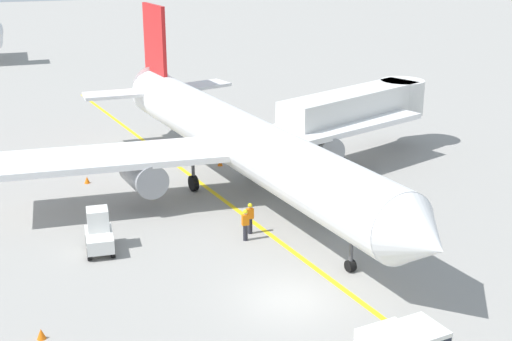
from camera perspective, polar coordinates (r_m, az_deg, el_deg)
name	(u,v)px	position (r m, az deg, el deg)	size (l,w,h in m)	color
ground_plane	(289,300)	(30.94, 2.66, -10.38)	(300.00, 300.00, 0.00)	gray
taxi_line_yellow	(287,247)	(35.69, 2.55, -6.23)	(0.30, 80.00, 0.01)	yellow
airliner	(236,138)	(42.03, -1.65, 2.64)	(28.24, 35.25, 10.10)	white
jet_bridge	(364,107)	(49.67, 8.72, 5.08)	(12.79, 7.61, 4.85)	silver
baggage_tug_near_wing	(99,233)	(35.86, -12.58, -4.95)	(1.45, 2.47, 2.10)	silver
belt_loader_forward_hold	(335,196)	(40.50, 6.43, -2.04)	(3.96, 4.77, 2.59)	silver
ground_crew_marshaller	(250,217)	(36.90, -0.48, -3.81)	(0.36, 0.24, 1.70)	#26262D
ground_crew_wing_walker	(245,224)	(36.10, -0.87, -4.33)	(0.36, 0.24, 1.70)	#26262D
safety_cone_nose_left	(87,180)	(45.76, -13.50, -0.74)	(0.36, 0.36, 0.44)	orange
safety_cone_nose_right	(41,334)	(29.35, -16.97, -12.51)	(0.36, 0.36, 0.44)	orange
safety_cone_wingtip_right	(220,163)	(47.90, -2.92, 0.64)	(0.36, 0.36, 0.44)	orange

